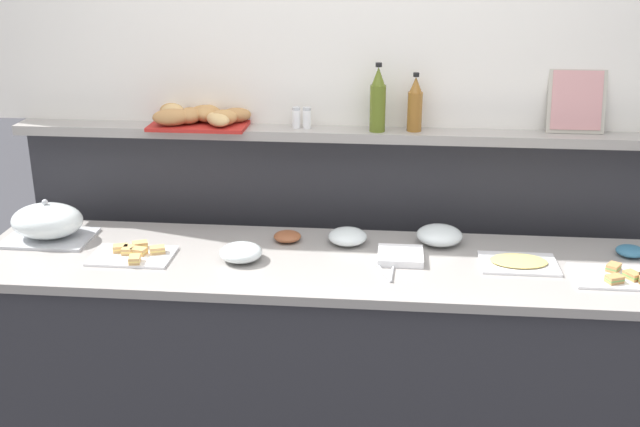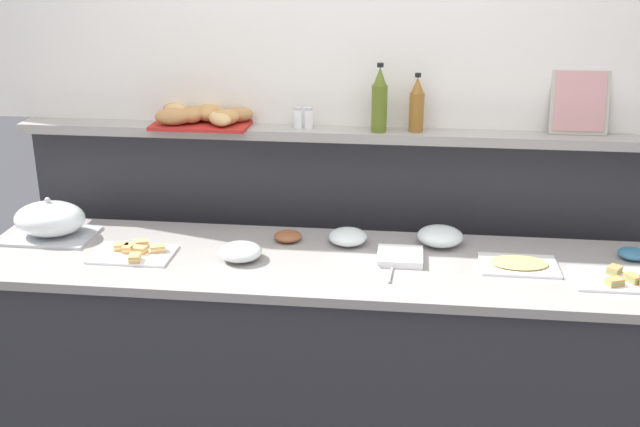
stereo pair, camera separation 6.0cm
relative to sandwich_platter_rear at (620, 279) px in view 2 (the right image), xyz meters
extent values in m
plane|color=#38383D|center=(-1.02, 0.67, -0.92)|extent=(12.00, 12.00, 0.00)
cube|color=#2D2D33|center=(-1.02, 0.07, -0.48)|extent=(2.72, 0.61, 0.88)
cube|color=gray|center=(-1.02, 0.07, -0.03)|extent=(2.76, 0.65, 0.03)
cube|color=#2D2D33|center=(-1.02, 0.58, -0.29)|extent=(2.77, 0.08, 1.28)
cube|color=gray|center=(-1.02, 0.53, 0.37)|extent=(2.77, 0.22, 0.04)
cube|color=white|center=(-0.01, 0.00, 0.00)|extent=(0.31, 0.21, 0.01)
cube|color=#B7844C|center=(-0.03, -0.05, 0.01)|extent=(0.07, 0.06, 0.01)
cube|color=#66994C|center=(-0.03, -0.05, 0.01)|extent=(0.07, 0.06, 0.01)
cube|color=#B7844C|center=(-0.03, -0.05, 0.02)|extent=(0.07, 0.06, 0.01)
cube|color=#B7844C|center=(0.04, -0.01, 0.01)|extent=(0.06, 0.07, 0.01)
cube|color=#66994C|center=(0.04, -0.01, 0.01)|extent=(0.06, 0.07, 0.01)
cube|color=#B7844C|center=(0.04, -0.01, 0.02)|extent=(0.06, 0.07, 0.01)
cube|color=#B7844C|center=(-0.01, 0.05, 0.01)|extent=(0.06, 0.07, 0.01)
cube|color=#66994C|center=(-0.01, 0.05, 0.01)|extent=(0.06, 0.07, 0.01)
cube|color=#B7844C|center=(-0.01, 0.05, 0.02)|extent=(0.06, 0.07, 0.01)
cube|color=white|center=(-1.79, 0.03, 0.00)|extent=(0.31, 0.20, 0.01)
cube|color=tan|center=(-1.70, 0.05, 0.01)|extent=(0.07, 0.06, 0.01)
cube|color=#E5C666|center=(-1.70, 0.05, 0.01)|extent=(0.07, 0.06, 0.01)
cube|color=tan|center=(-1.70, 0.05, 0.02)|extent=(0.07, 0.06, 0.01)
cube|color=tan|center=(-1.75, -0.04, 0.01)|extent=(0.05, 0.06, 0.01)
cube|color=#E5C666|center=(-1.75, -0.04, 0.01)|extent=(0.05, 0.06, 0.01)
cube|color=tan|center=(-1.75, -0.04, 0.02)|extent=(0.05, 0.06, 0.01)
cube|color=tan|center=(-1.81, 0.04, 0.01)|extent=(0.04, 0.06, 0.01)
cube|color=#E5C666|center=(-1.81, 0.04, 0.01)|extent=(0.04, 0.06, 0.01)
cube|color=tan|center=(-1.81, 0.04, 0.02)|extent=(0.04, 0.06, 0.01)
cube|color=tan|center=(-1.76, 0.03, 0.01)|extent=(0.06, 0.05, 0.01)
cube|color=#E5C666|center=(-1.76, 0.03, 0.01)|extent=(0.06, 0.05, 0.01)
cube|color=tan|center=(-1.76, 0.03, 0.02)|extent=(0.06, 0.05, 0.01)
cube|color=tan|center=(-1.84, 0.06, 0.01)|extent=(0.07, 0.06, 0.01)
cube|color=#E5C666|center=(-1.84, 0.06, 0.01)|extent=(0.07, 0.06, 0.01)
cube|color=tan|center=(-1.84, 0.06, 0.02)|extent=(0.07, 0.06, 0.01)
cube|color=tan|center=(-1.78, 0.10, 0.01)|extent=(0.07, 0.06, 0.01)
cube|color=#E5C666|center=(-1.78, 0.10, 0.01)|extent=(0.07, 0.06, 0.01)
cube|color=tan|center=(-1.78, 0.10, 0.02)|extent=(0.07, 0.06, 0.01)
cube|color=white|center=(-0.34, 0.10, 0.00)|extent=(0.28, 0.20, 0.01)
ellipsoid|color=#E5C666|center=(-0.34, 0.10, 0.01)|extent=(0.21, 0.14, 0.01)
cube|color=#B7BABF|center=(-2.18, 0.17, 0.00)|extent=(0.34, 0.24, 0.01)
ellipsoid|color=silver|center=(-2.18, 0.17, 0.07)|extent=(0.29, 0.23, 0.14)
sphere|color=#B7BABF|center=(-2.18, 0.17, 0.15)|extent=(0.02, 0.02, 0.02)
ellipsoid|color=silver|center=(-1.37, 0.04, 0.02)|extent=(0.16, 0.16, 0.06)
ellipsoid|color=#599959|center=(-1.37, 0.04, 0.01)|extent=(0.13, 0.13, 0.04)
ellipsoid|color=silver|center=(-0.98, 0.24, 0.02)|extent=(0.15, 0.15, 0.06)
ellipsoid|color=#599959|center=(-0.98, 0.24, 0.01)|extent=(0.12, 0.12, 0.04)
ellipsoid|color=silver|center=(-0.62, 0.28, 0.03)|extent=(0.18, 0.18, 0.07)
ellipsoid|color=#BF4C3F|center=(-0.62, 0.28, 0.01)|extent=(0.14, 0.14, 0.04)
ellipsoid|color=teal|center=(0.10, 0.22, 0.01)|extent=(0.11, 0.11, 0.04)
ellipsoid|color=brown|center=(-1.22, 0.25, 0.01)|extent=(0.11, 0.11, 0.04)
cylinder|color=#B7BABF|center=(-0.84, -0.02, 0.00)|extent=(0.07, 0.17, 0.01)
cylinder|color=#B7BABF|center=(-0.80, -0.01, 0.00)|extent=(0.02, 0.18, 0.01)
sphere|color=#B7BABF|center=(-0.81, -0.10, 0.00)|extent=(0.01, 0.01, 0.01)
cube|color=white|center=(-0.77, 0.10, 0.00)|extent=(0.17, 0.17, 0.03)
cylinder|color=#8E5B23|center=(-0.73, 0.49, 0.47)|extent=(0.06, 0.06, 0.16)
cone|color=#8E5B23|center=(-0.73, 0.49, 0.58)|extent=(0.05, 0.05, 0.06)
cylinder|color=black|center=(-0.73, 0.49, 0.62)|extent=(0.02, 0.02, 0.02)
cylinder|color=#56661E|center=(-0.88, 0.47, 0.49)|extent=(0.06, 0.06, 0.19)
cone|color=#56661E|center=(-0.88, 0.47, 0.62)|extent=(0.05, 0.05, 0.07)
cylinder|color=black|center=(-0.88, 0.47, 0.66)|extent=(0.03, 0.03, 0.02)
cylinder|color=white|center=(-1.22, 0.50, 0.43)|extent=(0.03, 0.03, 0.08)
cylinder|color=#B7BABF|center=(-1.22, 0.50, 0.47)|extent=(0.03, 0.03, 0.01)
cylinder|color=white|center=(-1.17, 0.50, 0.43)|extent=(0.03, 0.03, 0.08)
cylinder|color=#B7BABF|center=(-1.17, 0.50, 0.47)|extent=(0.03, 0.03, 0.01)
cube|color=#B2231E|center=(-1.62, 0.50, 0.40)|extent=(0.40, 0.26, 0.02)
ellipsoid|color=#AD7A47|center=(-1.72, 0.43, 0.44)|extent=(0.18, 0.13, 0.07)
ellipsoid|color=#AD7A47|center=(-1.47, 0.51, 0.44)|extent=(0.15, 0.13, 0.06)
ellipsoid|color=#B7844C|center=(-1.60, 0.53, 0.44)|extent=(0.16, 0.13, 0.07)
ellipsoid|color=#AD7A47|center=(-1.65, 0.48, 0.44)|extent=(0.11, 0.14, 0.07)
ellipsoid|color=#B7844C|center=(-1.75, 0.58, 0.44)|extent=(0.15, 0.15, 0.07)
ellipsoid|color=tan|center=(-1.75, 0.55, 0.44)|extent=(0.14, 0.15, 0.06)
ellipsoid|color=#B7844C|center=(-1.59, 0.51, 0.44)|extent=(0.10, 0.14, 0.07)
ellipsoid|color=tan|center=(-1.53, 0.44, 0.44)|extent=(0.15, 0.16, 0.06)
ellipsoid|color=#B7844C|center=(-1.51, 0.45, 0.44)|extent=(0.14, 0.13, 0.06)
cube|color=#B2AD9E|center=(-0.09, 0.54, 0.52)|extent=(0.23, 0.07, 0.26)
cube|color=#CC8C8C|center=(-0.09, 0.53, 0.52)|extent=(0.20, 0.05, 0.23)
camera|label=1|loc=(-0.82, -2.60, 1.16)|focal=43.59mm
camera|label=2|loc=(-0.76, -2.60, 1.16)|focal=43.59mm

